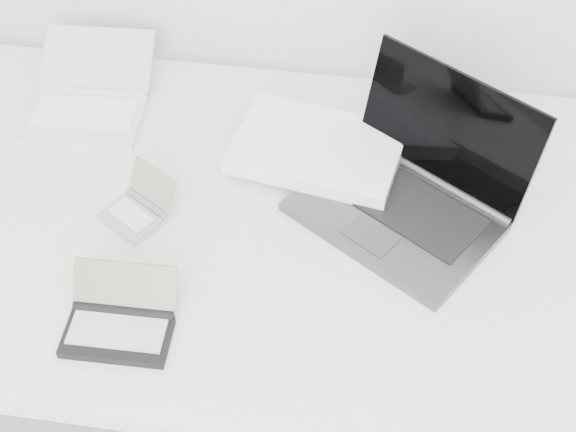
# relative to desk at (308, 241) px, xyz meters

# --- Properties ---
(desk) EXTENTS (1.60, 0.80, 0.73)m
(desk) POSITION_rel_desk_xyz_m (0.00, 0.00, 0.00)
(desk) COLOR white
(desk) RESTS_ON ground
(laptop_large) EXTENTS (0.53, 0.42, 0.22)m
(laptop_large) POSITION_rel_desk_xyz_m (0.08, 0.11, 0.08)
(laptop_large) COLOR #4F5153
(laptop_large) RESTS_ON desk
(netbook_open_white) EXTENTS (0.23, 0.29, 0.08)m
(netbook_open_white) POSITION_rel_desk_xyz_m (-0.46, 0.23, 0.07)
(netbook_open_white) COLOR silver
(netbook_open_white) RESTS_ON desk
(pda_silver) EXTENTS (0.14, 0.14, 0.08)m
(pda_silver) POSITION_rel_desk_xyz_m (-0.29, -0.02, 0.06)
(pda_silver) COLOR #B6B6BA
(pda_silver) RESTS_ON desk
(palmtop_charcoal) EXTENTS (0.16, 0.14, 0.08)m
(palmtop_charcoal) POSITION_rel_desk_xyz_m (-0.25, -0.25, 0.06)
(palmtop_charcoal) COLOR black
(palmtop_charcoal) RESTS_ON desk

